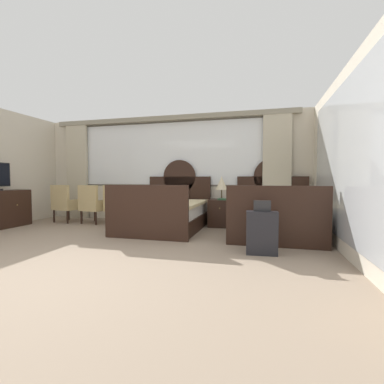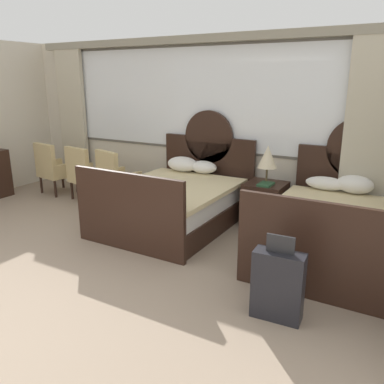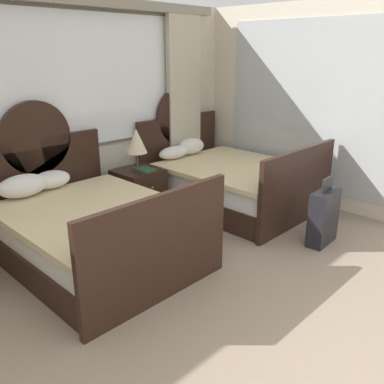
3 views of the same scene
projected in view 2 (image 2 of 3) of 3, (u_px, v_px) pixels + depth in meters
name	position (u px, v px, depth m)	size (l,w,h in m)	color
wall_back_window	(194.00, 116.00, 6.41)	(6.92, 0.22, 2.70)	beige
bed_near_window	(176.00, 201.00, 5.67)	(1.60, 2.14, 1.56)	black
bed_near_mirror	(339.00, 230.00, 4.59)	(1.60, 2.14, 1.56)	black
nightstand_between_beds	(265.00, 204.00, 5.64)	(0.55, 0.57, 0.62)	black
table_lamp_on_nightstand	(268.00, 157.00, 5.45)	(0.27, 0.27, 0.54)	brown
book_on_nightstand	(266.00, 184.00, 5.44)	(0.18, 0.26, 0.03)	#285133
armchair_by_window_left	(116.00, 177.00, 6.44)	(0.69, 0.69, 0.94)	tan
armchair_by_window_centre	(85.00, 173.00, 6.76)	(0.63, 0.63, 0.94)	tan
armchair_by_window_right	(54.00, 168.00, 7.14)	(0.63, 0.63, 0.94)	tan
suitcase_on_floor	(278.00, 285.00, 3.41)	(0.45, 0.22, 0.78)	black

